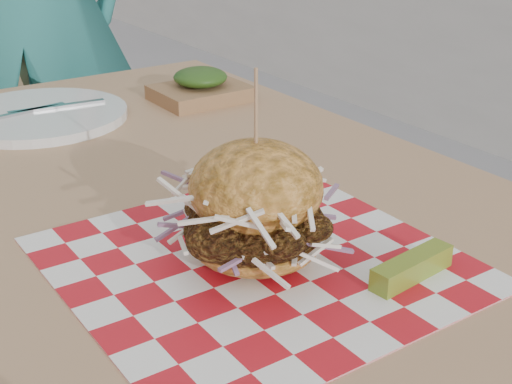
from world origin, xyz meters
TOP-DOWN VIEW (x-y plane):
  - patio_table at (-0.16, -0.08)m, footprint 0.80×1.20m
  - paper_liner at (-0.14, -0.25)m, footprint 0.36×0.36m
  - sandwich at (-0.14, -0.25)m, footprint 0.17×0.17m
  - pickle_spear at (-0.03, -0.36)m, footprint 0.10×0.03m
  - place_setting at (-0.16, 0.31)m, footprint 0.27×0.27m
  - kraft_tray at (0.10, 0.26)m, footprint 0.15×0.12m

SIDE VIEW (x-z plane):
  - patio_table at x=-0.16m, z-range 0.30..1.05m
  - paper_liner at x=-0.14m, z-range 0.75..0.75m
  - place_setting at x=-0.16m, z-range 0.75..0.77m
  - pickle_spear at x=-0.03m, z-range 0.75..0.77m
  - kraft_tray at x=0.10m, z-range 0.74..0.80m
  - sandwich at x=-0.14m, z-range 0.71..0.90m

